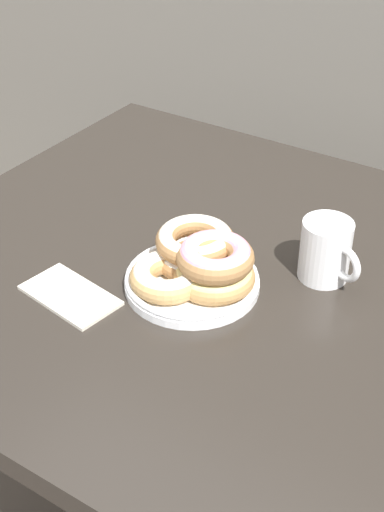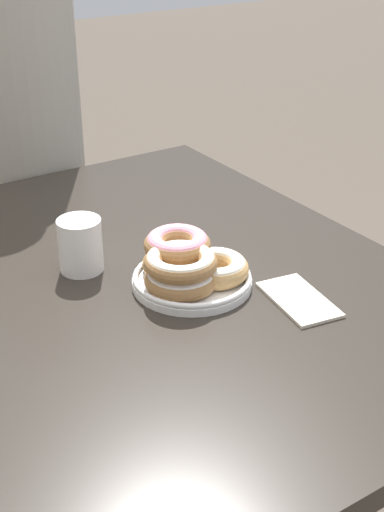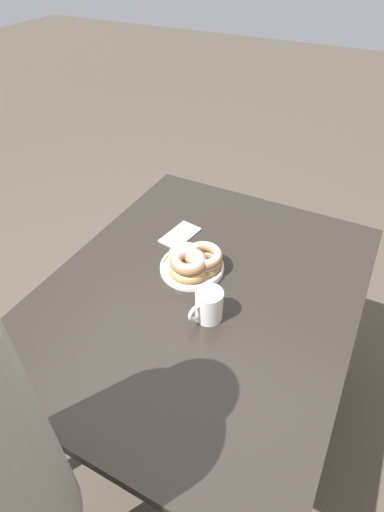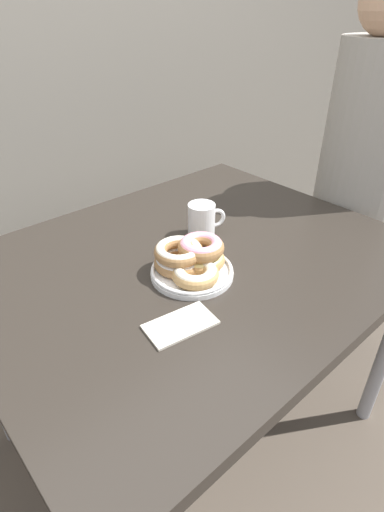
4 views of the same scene
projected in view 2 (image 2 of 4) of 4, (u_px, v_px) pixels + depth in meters
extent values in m
cube|color=#28231E|center=(141.00, 290.00, 1.31)|extent=(1.19, 0.95, 0.04)
cylinder|color=#99999E|center=(179.00, 288.00, 2.09)|extent=(0.05, 0.05, 0.74)
cylinder|color=white|center=(192.00, 282.00, 1.28)|extent=(0.22, 0.22, 0.01)
torus|color=white|center=(192.00, 276.00, 1.28)|extent=(0.21, 0.21, 0.01)
torus|color=#B2844C|center=(178.00, 263.00, 1.30)|extent=(0.18, 0.18, 0.03)
torus|color=#E0D17F|center=(178.00, 261.00, 1.29)|extent=(0.17, 0.17, 0.03)
torus|color=#9E7042|center=(181.00, 279.00, 1.24)|extent=(0.18, 0.18, 0.03)
torus|color=white|center=(181.00, 276.00, 1.24)|extent=(0.17, 0.17, 0.03)
torus|color=tan|center=(216.00, 269.00, 1.27)|extent=(0.16, 0.16, 0.04)
torus|color=silver|center=(216.00, 265.00, 1.27)|extent=(0.15, 0.15, 0.03)
torus|color=#9E7042|center=(177.00, 245.00, 1.28)|extent=(0.15, 0.15, 0.04)
torus|color=pink|center=(177.00, 242.00, 1.28)|extent=(0.14, 0.14, 0.03)
torus|color=#9E7042|center=(181.00, 262.00, 1.23)|extent=(0.18, 0.18, 0.03)
torus|color=silver|center=(181.00, 259.00, 1.23)|extent=(0.17, 0.17, 0.03)
cylinder|color=white|center=(80.00, 245.00, 1.32)|extent=(0.08, 0.08, 0.10)
cylinder|color=#382114|center=(79.00, 223.00, 1.29)|extent=(0.07, 0.07, 0.00)
torus|color=white|center=(80.00, 234.00, 1.36)|extent=(0.06, 0.04, 0.06)
cube|color=black|center=(35.00, 283.00, 2.14)|extent=(0.28, 0.20, 0.72)
cylinder|color=gray|center=(16.00, 69.00, 1.80)|extent=(0.31, 0.31, 0.58)
cube|color=beige|center=(299.00, 300.00, 1.24)|extent=(0.17, 0.11, 0.01)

